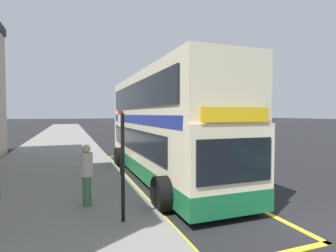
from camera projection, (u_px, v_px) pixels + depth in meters
The scene contains 8 objects.
ground_plane at pixel (119, 134), 35.81m from camera, with size 260.00×260.00×0.00m, color black.
pavement_near at pixel (63, 135), 33.38m from camera, with size 6.00×76.00×0.14m, color gray.
double_decker_bus at pixel (163, 130), 11.46m from camera, with size 3.14×10.72×4.40m.
bus_bay_markings at pixel (163, 178), 11.36m from camera, with size 2.95×13.40×0.01m.
bus_stop_sign at pixel (122, 156), 6.46m from camera, with size 0.09×0.51×2.68m.
parked_car_silver_kerbside at pixel (137, 125), 45.53m from camera, with size 2.09×4.20×1.62m.
parked_car_maroon_far at pixel (163, 129), 33.72m from camera, with size 2.09×4.20×1.62m.
pedestrian_waiting_near_sign at pixel (87, 172), 7.52m from camera, with size 0.34×0.34×1.74m.
Camera 1 is at (-6.22, -3.79, 2.74)m, focal length 28.58 mm.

